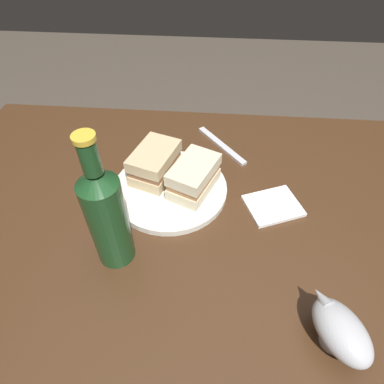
% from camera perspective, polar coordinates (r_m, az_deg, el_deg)
% --- Properties ---
extents(ground_plane, '(6.00, 6.00, 0.00)m').
position_cam_1_polar(ground_plane, '(1.36, 2.26, -24.94)').
color(ground_plane, '#4C4238').
extents(dining_table, '(1.30, 0.77, 0.76)m').
position_cam_1_polar(dining_table, '(1.01, 2.91, -17.83)').
color(dining_table, '#422816').
rests_on(dining_table, ground).
extents(plate, '(0.25, 0.25, 0.01)m').
position_cam_1_polar(plate, '(0.73, -3.84, 0.58)').
color(plate, silver).
rests_on(plate, dining_table).
extents(sandwich_half_left, '(0.12, 0.14, 0.07)m').
position_cam_1_polar(sandwich_half_left, '(0.69, 0.31, 2.69)').
color(sandwich_half_left, beige).
rests_on(sandwich_half_left, plate).
extents(sandwich_half_right, '(0.11, 0.14, 0.07)m').
position_cam_1_polar(sandwich_half_right, '(0.73, -6.52, 5.10)').
color(sandwich_half_right, '#CCB284').
rests_on(sandwich_half_right, plate).
extents(potato_wedge_front, '(0.04, 0.05, 0.02)m').
position_cam_1_polar(potato_wedge_front, '(0.72, 1.32, 2.20)').
color(potato_wedge_front, '#AD702D').
rests_on(potato_wedge_front, plate).
extents(potato_wedge_middle, '(0.04, 0.04, 0.02)m').
position_cam_1_polar(potato_wedge_middle, '(0.77, -3.89, 5.35)').
color(potato_wedge_middle, gold).
rests_on(potato_wedge_middle, plate).
extents(potato_wedge_back, '(0.02, 0.05, 0.02)m').
position_cam_1_polar(potato_wedge_back, '(0.77, -4.38, 5.20)').
color(potato_wedge_back, '#AD702D').
rests_on(potato_wedge_back, plate).
extents(gravy_boat, '(0.11, 0.13, 0.06)m').
position_cam_1_polar(gravy_boat, '(0.56, 24.55, -21.16)').
color(gravy_boat, '#B7B7BC').
rests_on(gravy_boat, dining_table).
extents(cider_bottle, '(0.07, 0.07, 0.27)m').
position_cam_1_polar(cider_bottle, '(0.56, -14.75, -4.01)').
color(cider_bottle, '#19421E').
rests_on(cider_bottle, dining_table).
extents(napkin, '(0.14, 0.12, 0.01)m').
position_cam_1_polar(napkin, '(0.72, 14.00, -2.34)').
color(napkin, white).
rests_on(napkin, dining_table).
extents(fork, '(0.13, 0.15, 0.01)m').
position_cam_1_polar(fork, '(0.85, 5.18, 8.16)').
color(fork, silver).
rests_on(fork, dining_table).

